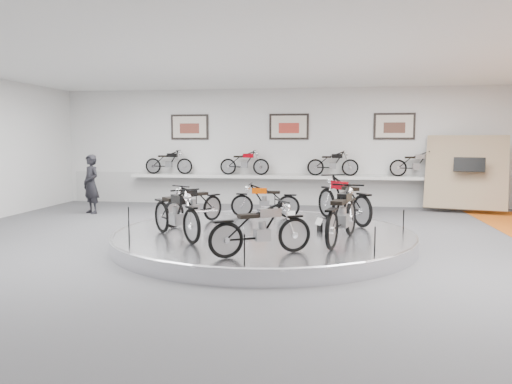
# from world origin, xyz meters

# --- Properties ---
(floor) EXTENTS (16.00, 16.00, 0.00)m
(floor) POSITION_xyz_m (0.00, 0.00, 0.00)
(floor) COLOR #4E4E51
(floor) RESTS_ON ground
(ceiling) EXTENTS (16.00, 16.00, 0.00)m
(ceiling) POSITION_xyz_m (0.00, 0.00, 4.00)
(ceiling) COLOR white
(ceiling) RESTS_ON wall_back
(wall_back) EXTENTS (16.00, 0.00, 16.00)m
(wall_back) POSITION_xyz_m (0.00, 7.00, 2.00)
(wall_back) COLOR silver
(wall_back) RESTS_ON floor
(wall_front) EXTENTS (16.00, 0.00, 16.00)m
(wall_front) POSITION_xyz_m (0.00, -7.00, 2.00)
(wall_front) COLOR silver
(wall_front) RESTS_ON floor
(dado_band) EXTENTS (15.68, 0.04, 1.10)m
(dado_band) POSITION_xyz_m (0.00, 6.98, 0.55)
(dado_band) COLOR #BCBCBA
(dado_band) RESTS_ON floor
(display_platform) EXTENTS (6.40, 6.40, 0.30)m
(display_platform) POSITION_xyz_m (0.00, 0.30, 0.15)
(display_platform) COLOR silver
(display_platform) RESTS_ON floor
(platform_rim) EXTENTS (6.40, 6.40, 0.10)m
(platform_rim) POSITION_xyz_m (0.00, 0.30, 0.27)
(platform_rim) COLOR #B2B2BA
(platform_rim) RESTS_ON display_platform
(shelf) EXTENTS (11.00, 0.55, 0.10)m
(shelf) POSITION_xyz_m (0.00, 6.70, 1.00)
(shelf) COLOR silver
(shelf) RESTS_ON wall_back
(poster_left) EXTENTS (1.35, 0.06, 0.88)m
(poster_left) POSITION_xyz_m (-3.50, 6.96, 2.70)
(poster_left) COLOR beige
(poster_left) RESTS_ON wall_back
(poster_center) EXTENTS (1.35, 0.06, 0.88)m
(poster_center) POSITION_xyz_m (0.00, 6.96, 2.70)
(poster_center) COLOR beige
(poster_center) RESTS_ON wall_back
(poster_right) EXTENTS (1.35, 0.06, 0.88)m
(poster_right) POSITION_xyz_m (3.50, 6.96, 2.70)
(poster_right) COLOR beige
(poster_right) RESTS_ON wall_back
(display_panel) EXTENTS (2.56, 1.52, 2.30)m
(display_panel) POSITION_xyz_m (5.60, 6.10, 1.25)
(display_panel) COLOR #92825C
(display_panel) RESTS_ON floor
(shelf_bike_a) EXTENTS (1.22, 0.43, 0.73)m
(shelf_bike_a) POSITION_xyz_m (-4.20, 6.70, 1.42)
(shelf_bike_a) COLOR black
(shelf_bike_a) RESTS_ON shelf
(shelf_bike_b) EXTENTS (1.22, 0.43, 0.73)m
(shelf_bike_b) POSITION_xyz_m (-1.50, 6.70, 1.42)
(shelf_bike_b) COLOR #8C000A
(shelf_bike_b) RESTS_ON shelf
(shelf_bike_c) EXTENTS (1.22, 0.43, 0.73)m
(shelf_bike_c) POSITION_xyz_m (1.50, 6.70, 1.42)
(shelf_bike_c) COLOR black
(shelf_bike_c) RESTS_ON shelf
(shelf_bike_d) EXTENTS (1.22, 0.43, 0.73)m
(shelf_bike_d) POSITION_xyz_m (4.20, 6.70, 1.42)
(shelf_bike_d) COLOR #9F9FA3
(shelf_bike_d) RESTS_ON shelf
(bike_a) EXTENTS (1.57, 1.98, 1.12)m
(bike_a) POSITION_xyz_m (1.73, 1.71, 0.86)
(bike_a) COLOR #8C000A
(bike_a) RESTS_ON display_platform
(bike_b) EXTENTS (1.49, 0.55, 0.87)m
(bike_b) POSITION_xyz_m (-0.20, 2.16, 0.74)
(bike_b) COLOR #CB4200
(bike_b) RESTS_ON display_platform
(bike_c) EXTENTS (1.29, 1.65, 0.93)m
(bike_c) POSITION_xyz_m (-1.72, 0.95, 0.77)
(bike_c) COLOR black
(bike_c) RESTS_ON display_platform
(bike_d) EXTENTS (1.63, 1.70, 1.02)m
(bike_d) POSITION_xyz_m (-1.62, -0.72, 0.81)
(bike_d) COLOR black
(bike_d) RESTS_ON display_platform
(bike_e) EXTENTS (1.65, 1.28, 0.93)m
(bike_e) POSITION_xyz_m (0.26, -1.94, 0.76)
(bike_e) COLOR #9F9FA3
(bike_e) RESTS_ON display_platform
(bike_f) EXTENTS (1.12, 1.96, 1.09)m
(bike_f) POSITION_xyz_m (1.64, -0.65, 0.84)
(bike_f) COLOR black
(bike_f) RESTS_ON display_platform
(visitor) EXTENTS (0.79, 0.73, 1.81)m
(visitor) POSITION_xyz_m (-5.82, 4.11, 0.90)
(visitor) COLOR black
(visitor) RESTS_ON floor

